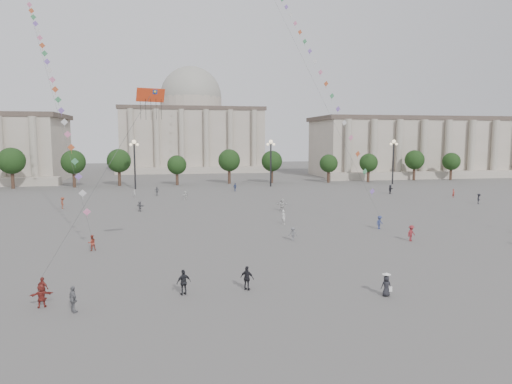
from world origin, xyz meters
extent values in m
plane|color=#555350|center=(0.00, 0.00, 0.00)|extent=(360.00, 360.00, 0.00)
cube|color=#A89E8C|center=(75.00, 95.00, 8.00)|extent=(80.00, 22.00, 16.00)
cube|color=#4F423A|center=(75.00, 95.00, 16.60)|extent=(81.60, 22.44, 1.20)
cube|color=#A89E8C|center=(75.00, 82.00, 1.00)|extent=(84.00, 4.00, 2.00)
cube|color=#A89E8C|center=(0.00, 130.00, 10.00)|extent=(46.00, 30.00, 20.00)
cube|color=#4F423A|center=(0.00, 130.00, 20.60)|extent=(46.92, 30.60, 1.20)
cube|color=#A89E8C|center=(0.00, 113.00, 1.00)|extent=(48.30, 4.00, 2.00)
cylinder|color=#A89E8C|center=(0.00, 130.00, 22.50)|extent=(21.00, 21.00, 5.00)
sphere|color=#9A988C|center=(0.00, 130.00, 25.00)|extent=(21.00, 21.00, 21.00)
cylinder|color=#34231A|center=(-42.00, 78.00, 1.76)|extent=(0.70, 0.70, 3.52)
sphere|color=black|center=(-42.00, 78.00, 5.44)|extent=(5.12, 5.12, 5.12)
cylinder|color=#34231A|center=(-30.00, 78.00, 1.76)|extent=(0.70, 0.70, 3.52)
sphere|color=black|center=(-30.00, 78.00, 5.44)|extent=(5.12, 5.12, 5.12)
cylinder|color=#34231A|center=(-18.00, 78.00, 1.76)|extent=(0.70, 0.70, 3.52)
sphere|color=black|center=(-18.00, 78.00, 5.44)|extent=(5.12, 5.12, 5.12)
cylinder|color=#34231A|center=(-6.00, 78.00, 1.76)|extent=(0.70, 0.70, 3.52)
sphere|color=black|center=(-6.00, 78.00, 5.44)|extent=(5.12, 5.12, 5.12)
cylinder|color=#34231A|center=(6.00, 78.00, 1.76)|extent=(0.70, 0.70, 3.52)
sphere|color=black|center=(6.00, 78.00, 5.44)|extent=(5.12, 5.12, 5.12)
cylinder|color=#34231A|center=(18.00, 78.00, 1.76)|extent=(0.70, 0.70, 3.52)
sphere|color=black|center=(18.00, 78.00, 5.44)|extent=(5.12, 5.12, 5.12)
cylinder|color=#34231A|center=(30.00, 78.00, 1.76)|extent=(0.70, 0.70, 3.52)
sphere|color=black|center=(30.00, 78.00, 5.44)|extent=(5.12, 5.12, 5.12)
cylinder|color=#34231A|center=(42.00, 78.00, 1.76)|extent=(0.70, 0.70, 3.52)
sphere|color=black|center=(42.00, 78.00, 5.44)|extent=(5.12, 5.12, 5.12)
cylinder|color=#34231A|center=(54.00, 78.00, 1.76)|extent=(0.70, 0.70, 3.52)
sphere|color=black|center=(54.00, 78.00, 5.44)|extent=(5.12, 5.12, 5.12)
cylinder|color=#34231A|center=(66.00, 78.00, 1.76)|extent=(0.70, 0.70, 3.52)
sphere|color=black|center=(66.00, 78.00, 5.44)|extent=(5.12, 5.12, 5.12)
cylinder|color=#262628|center=(-15.00, 70.00, 5.00)|extent=(0.36, 0.36, 10.00)
sphere|color=#FFE5B2|center=(-15.00, 70.00, 10.20)|extent=(0.90, 0.90, 0.90)
sphere|color=#FFE5B2|center=(-15.70, 70.00, 9.60)|extent=(0.60, 0.60, 0.60)
sphere|color=#FFE5B2|center=(-14.30, 70.00, 9.60)|extent=(0.60, 0.60, 0.60)
cylinder|color=#262628|center=(15.00, 70.00, 5.00)|extent=(0.36, 0.36, 10.00)
sphere|color=#FFE5B2|center=(15.00, 70.00, 10.20)|extent=(0.90, 0.90, 0.90)
sphere|color=#FFE5B2|center=(14.30, 70.00, 9.60)|extent=(0.60, 0.60, 0.60)
sphere|color=#FFE5B2|center=(15.70, 70.00, 9.60)|extent=(0.60, 0.60, 0.60)
cylinder|color=#262628|center=(45.00, 70.00, 5.00)|extent=(0.36, 0.36, 10.00)
sphere|color=#FFE5B2|center=(45.00, 70.00, 10.20)|extent=(0.90, 0.90, 0.90)
sphere|color=#FFE5B2|center=(44.30, 70.00, 9.60)|extent=(0.60, 0.60, 0.60)
sphere|color=#FFE5B2|center=(45.70, 70.00, 9.60)|extent=(0.60, 0.60, 0.60)
imported|color=#394A82|center=(5.70, 62.18, 0.86)|extent=(1.08, 0.88, 1.72)
imported|color=silver|center=(-4.90, 50.92, 0.77)|extent=(1.43, 1.18, 1.54)
imported|color=slate|center=(5.39, 15.26, 0.74)|extent=(1.10, 0.88, 1.49)
imported|color=silver|center=(9.11, 35.18, 0.94)|extent=(1.79, 0.75, 1.88)
imported|color=maroon|center=(17.78, 12.74, 0.86)|extent=(1.28, 1.04, 1.73)
imported|color=black|center=(35.43, 52.26, 0.90)|extent=(1.64, 1.44, 1.80)
imported|color=#B0AFAB|center=(-14.08, 55.28, 0.76)|extent=(0.59, 0.66, 1.52)
imported|color=slate|center=(-12.05, 38.69, 0.78)|extent=(1.39, 1.29, 1.55)
imported|color=silver|center=(6.70, 24.71, 0.91)|extent=(0.71, 0.79, 1.82)
imported|color=slate|center=(-10.09, 57.58, 0.85)|extent=(1.06, 0.58, 1.71)
imported|color=brown|center=(-24.11, 43.65, 0.91)|extent=(1.01, 1.33, 1.82)
imported|color=black|center=(43.27, 36.26, 0.87)|extent=(1.25, 1.26, 1.75)
imported|color=#9F342B|center=(44.20, 44.64, 0.79)|extent=(0.67, 0.55, 1.58)
imported|color=maroon|center=(-16.10, 1.00, 0.78)|extent=(0.98, 0.78, 1.56)
imported|color=black|center=(-2.09, 0.33, 0.88)|extent=(1.10, 0.93, 1.77)
imported|color=maroon|center=(-15.78, -0.55, 0.77)|extent=(1.50, 0.77, 1.54)
imported|color=slate|center=(-13.56, -1.90, 0.86)|extent=(0.90, 1.08, 1.72)
imported|color=black|center=(-6.62, 0.17, 0.90)|extent=(1.14, 0.81, 1.80)
imported|color=#9D3A2A|center=(-15.10, 14.68, 0.78)|extent=(0.94, 0.86, 1.56)
imported|color=navy|center=(17.39, 19.48, 0.82)|extent=(1.22, 1.01, 1.64)
imported|color=black|center=(7.22, -2.71, 0.73)|extent=(0.75, 0.51, 1.47)
cone|color=white|center=(7.22, -2.71, 1.62)|extent=(0.52, 0.52, 0.14)
cylinder|color=white|center=(7.22, -2.71, 1.56)|extent=(0.60, 0.60, 0.02)
cube|color=white|center=(7.47, -2.86, 0.55)|extent=(0.22, 0.10, 0.35)
cube|color=red|center=(-8.78, 5.88, 14.29)|extent=(2.25, 1.15, 1.02)
cube|color=green|center=(-9.13, 5.84, 14.54)|extent=(0.39, 0.29, 0.34)
cube|color=#1E3FA4|center=(-8.43, 5.84, 14.54)|extent=(0.39, 0.29, 0.34)
sphere|color=gold|center=(-9.13, 5.80, 14.54)|extent=(0.20, 0.20, 0.20)
sphere|color=gold|center=(-8.43, 5.80, 14.54)|extent=(0.20, 0.20, 0.20)
cylinder|color=#3F3F3F|center=(-12.44, 3.44, 7.95)|extent=(0.02, 0.02, 15.45)
cylinder|color=#3F3F3F|center=(-22.17, 31.10, 18.13)|extent=(0.02, 0.02, 48.83)
cube|color=pink|center=(-15.67, 15.99, 3.66)|extent=(0.76, 0.25, 0.76)
cube|color=silver|center=(-16.23, 17.31, 5.39)|extent=(0.76, 0.25, 0.76)
cube|color=#8862C4|center=(-16.80, 18.62, 6.99)|extent=(0.76, 0.25, 0.76)
cube|color=#43925E|center=(-17.37, 19.93, 8.51)|extent=(0.76, 0.25, 0.76)
cube|color=#C5572E|center=(-17.93, 21.25, 9.97)|extent=(0.76, 0.25, 0.76)
cube|color=pink|center=(-18.50, 22.56, 11.39)|extent=(0.76, 0.25, 0.76)
cube|color=silver|center=(-19.06, 23.87, 12.77)|extent=(0.76, 0.25, 0.76)
cube|color=#8862C4|center=(-19.63, 25.19, 14.13)|extent=(0.76, 0.25, 0.76)
cube|color=#43925E|center=(-20.19, 26.50, 15.46)|extent=(0.76, 0.25, 0.76)
cube|color=#C5572E|center=(-20.76, 27.81, 16.76)|extent=(0.76, 0.25, 0.76)
cube|color=pink|center=(-21.32, 29.13, 18.05)|extent=(0.76, 0.25, 0.76)
cube|color=silver|center=(-21.89, 30.44, 19.32)|extent=(0.76, 0.25, 0.76)
cube|color=#8862C4|center=(-22.45, 31.75, 20.58)|extent=(0.76, 0.25, 0.76)
cube|color=#43925E|center=(-23.02, 33.07, 21.82)|extent=(0.76, 0.25, 0.76)
cube|color=#C5572E|center=(-23.58, 34.38, 23.05)|extent=(0.76, 0.25, 0.76)
cube|color=pink|center=(-24.15, 35.69, 24.26)|extent=(0.76, 0.25, 0.76)
cube|color=silver|center=(-24.71, 37.01, 25.46)|extent=(0.76, 0.25, 0.76)
cube|color=#8862C4|center=(-25.28, 38.32, 26.66)|extent=(0.76, 0.25, 0.76)
cube|color=#43925E|center=(-25.84, 39.63, 27.84)|extent=(0.76, 0.25, 0.76)
cube|color=#C5572E|center=(-26.41, 40.95, 29.01)|extent=(0.76, 0.25, 0.76)
cube|color=pink|center=(-26.97, 42.26, 30.18)|extent=(0.76, 0.25, 0.76)
cylinder|color=#3F3F3F|center=(12.27, 43.03, 27.91)|extent=(0.02, 0.02, 71.51)
cube|color=#8862C4|center=(17.05, 21.05, 4.43)|extent=(0.76, 0.25, 0.76)
cube|color=#43925E|center=(16.70, 22.62, 6.79)|extent=(0.76, 0.25, 0.76)
cube|color=#C5572E|center=(16.36, 24.19, 8.96)|extent=(0.76, 0.25, 0.76)
cube|color=pink|center=(16.02, 25.76, 11.03)|extent=(0.76, 0.25, 0.76)
cube|color=silver|center=(15.68, 27.33, 13.02)|extent=(0.76, 0.25, 0.76)
cube|color=#8862C4|center=(15.34, 28.90, 14.95)|extent=(0.76, 0.25, 0.76)
cube|color=#43925E|center=(15.00, 30.47, 16.83)|extent=(0.76, 0.25, 0.76)
cube|color=#C5572E|center=(14.66, 32.04, 18.68)|extent=(0.76, 0.25, 0.76)
cube|color=pink|center=(14.31, 33.61, 20.48)|extent=(0.76, 0.25, 0.76)
cube|color=silver|center=(13.97, 35.18, 22.26)|extent=(0.76, 0.25, 0.76)
cube|color=#8862C4|center=(13.63, 36.75, 24.01)|extent=(0.76, 0.25, 0.76)
cube|color=#43925E|center=(13.29, 38.32, 25.74)|extent=(0.76, 0.25, 0.76)
cube|color=#C5572E|center=(12.95, 39.89, 27.45)|extent=(0.76, 0.25, 0.76)
cube|color=pink|center=(12.61, 41.46, 29.14)|extent=(0.76, 0.25, 0.76)
cube|color=silver|center=(12.27, 43.03, 30.81)|extent=(0.76, 0.25, 0.76)
cube|color=#8862C4|center=(11.92, 44.60, 32.46)|extent=(0.76, 0.25, 0.76)
camera|label=1|loc=(-7.33, -31.21, 10.93)|focal=32.00mm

